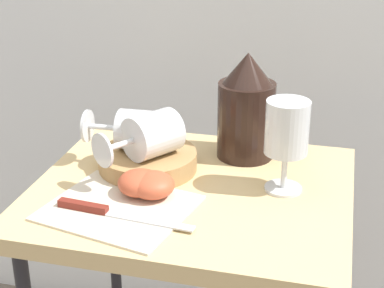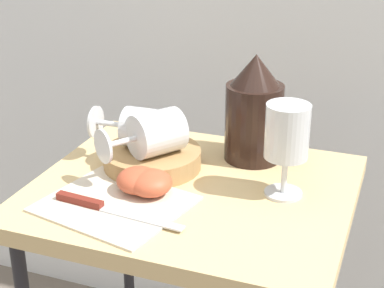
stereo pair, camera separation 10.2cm
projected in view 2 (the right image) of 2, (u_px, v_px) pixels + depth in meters
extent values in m
cube|color=tan|center=(192.00, 194.00, 1.06)|extent=(0.54, 0.46, 0.03)
cylinder|color=black|center=(129.00, 271.00, 1.44)|extent=(0.02, 0.02, 0.66)
cube|color=beige|center=(115.00, 204.00, 1.00)|extent=(0.26, 0.24, 0.00)
cylinder|color=#AD8451|center=(152.00, 159.00, 1.12)|extent=(0.18, 0.18, 0.03)
cylinder|color=black|center=(254.00, 123.00, 1.14)|extent=(0.11, 0.11, 0.14)
cylinder|color=orange|center=(253.00, 137.00, 1.15)|extent=(0.10, 0.10, 0.08)
cone|color=black|center=(256.00, 70.00, 1.10)|extent=(0.09, 0.09, 0.06)
torus|color=black|center=(292.00, 124.00, 1.11)|extent=(0.07, 0.01, 0.07)
cylinder|color=silver|center=(283.00, 193.00, 1.03)|extent=(0.06, 0.06, 0.00)
cylinder|color=silver|center=(284.00, 174.00, 1.02)|extent=(0.01, 0.01, 0.06)
cylinder|color=silver|center=(287.00, 131.00, 0.99)|extent=(0.07, 0.07, 0.09)
cylinder|color=orange|center=(287.00, 143.00, 0.99)|extent=(0.06, 0.06, 0.05)
cylinder|color=silver|center=(149.00, 129.00, 1.11)|extent=(0.09, 0.08, 0.07)
cylinder|color=silver|center=(111.00, 124.00, 1.13)|extent=(0.06, 0.01, 0.01)
cylinder|color=silver|center=(96.00, 122.00, 1.14)|extent=(0.01, 0.06, 0.06)
cylinder|color=silver|center=(157.00, 133.00, 1.08)|extent=(0.11, 0.12, 0.08)
cylinder|color=silver|center=(120.00, 142.00, 1.05)|extent=(0.04, 0.05, 0.01)
cylinder|color=silver|center=(103.00, 146.00, 1.03)|extent=(0.05, 0.04, 0.06)
ellipsoid|color=#C15133|center=(139.00, 180.00, 1.03)|extent=(0.07, 0.07, 0.04)
ellipsoid|color=#C15133|center=(150.00, 183.00, 1.02)|extent=(0.07, 0.07, 0.04)
cube|color=silver|center=(141.00, 218.00, 0.95)|extent=(0.15, 0.03, 0.00)
cube|color=maroon|center=(80.00, 200.00, 0.99)|extent=(0.09, 0.02, 0.01)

